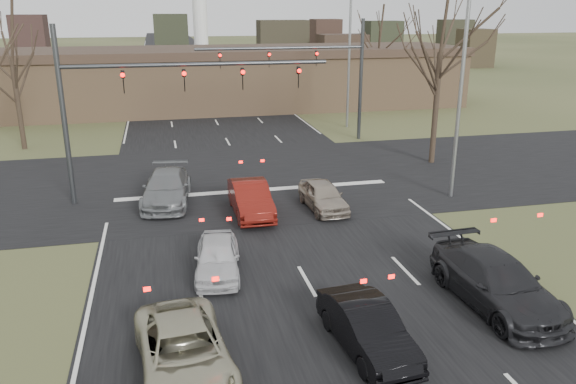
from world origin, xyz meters
name	(u,v)px	position (x,y,z in m)	size (l,w,h in m)	color
ground	(334,330)	(0.00, 0.00, 0.00)	(360.00, 360.00, 0.00)	#3B4424
road_main	(192,80)	(0.00, 60.00, 0.01)	(14.00, 300.00, 0.02)	black
road_cross	(249,179)	(0.00, 15.00, 0.01)	(200.00, 14.00, 0.02)	black
building	(229,78)	(2.00, 38.00, 2.67)	(42.40, 10.40, 5.30)	#916E4E
mast_arm_near	(138,91)	(-5.23, 13.00, 5.07)	(12.12, 0.24, 8.00)	#383A3D
mast_arm_far	(321,66)	(6.18, 23.00, 5.02)	(11.12, 0.24, 8.00)	#383A3D
streetlight_right_near	(458,79)	(8.82, 10.00, 5.59)	(2.34, 0.25, 10.00)	gray
streetlight_right_far	(347,52)	(9.32, 27.00, 5.59)	(2.34, 0.25, 10.00)	gray
tree_right_near	(444,3)	(11.00, 16.00, 8.90)	(6.90, 6.90, 11.50)	black
tree_left_far	(7,30)	(-13.00, 25.00, 7.34)	(5.70, 5.70, 9.50)	black
tree_right_far	(380,28)	(15.00, 35.00, 6.96)	(5.40, 5.40, 9.00)	black
car_silver_suv	(184,352)	(-4.18, -1.10, 0.64)	(2.13, 4.63, 1.29)	#AFAA8D
car_white_sedan	(217,257)	(-2.80, 4.26, 0.62)	(1.47, 3.66, 1.25)	silver
car_black_hatch	(367,328)	(0.54, -1.10, 0.64)	(1.36, 3.91, 1.29)	black
car_charcoal_sedan	(496,282)	(5.17, 0.27, 0.76)	(2.12, 5.22, 1.51)	black
car_grey_ahead	(167,188)	(-4.29, 12.14, 0.73)	(2.03, 5.00, 1.45)	slate
car_red_ahead	(251,199)	(-0.75, 9.76, 0.72)	(1.52, 4.36, 1.44)	maroon
car_silver_ahead	(323,196)	(2.52, 9.69, 0.64)	(1.50, 3.74, 1.27)	#A09281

